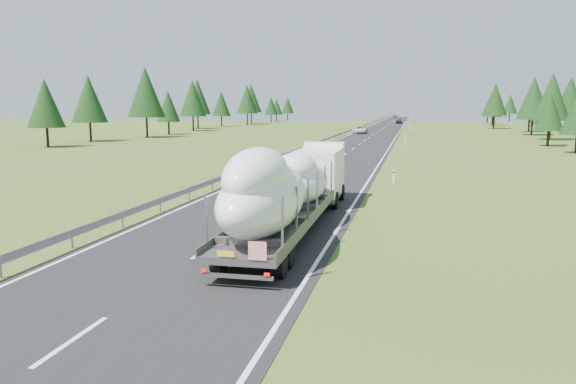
% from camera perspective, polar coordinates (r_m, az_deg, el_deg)
% --- Properties ---
extents(ground, '(400.00, 400.00, 0.00)m').
position_cam_1_polar(ground, '(14.95, -21.09, -13.98)').
color(ground, '#364F1A').
rests_on(ground, ground).
extents(road_surface, '(10.00, 400.00, 0.02)m').
position_cam_1_polar(road_surface, '(111.79, 8.67, 5.75)').
color(road_surface, black).
rests_on(road_surface, ground).
extents(guardrail, '(0.10, 400.00, 0.76)m').
position_cam_1_polar(guardrail, '(112.21, 5.96, 6.11)').
color(guardrail, slate).
rests_on(guardrail, ground).
extents(marker_posts, '(0.13, 350.08, 1.00)m').
position_cam_1_polar(marker_posts, '(166.45, 12.30, 6.78)').
color(marker_posts, silver).
rests_on(marker_posts, ground).
extents(highway_sign, '(0.08, 0.90, 2.60)m').
position_cam_1_polar(highway_sign, '(91.45, 12.32, 6.14)').
color(highway_sign, slate).
rests_on(highway_sign, ground).
extents(tree_line_left, '(15.65, 243.44, 12.63)m').
position_cam_1_polar(tree_line_left, '(105.18, -16.76, 9.29)').
color(tree_line_left, black).
rests_on(tree_line_left, ground).
extents(boat_truck, '(2.76, 18.75, 4.23)m').
position_cam_1_polar(boat_truck, '(24.68, 0.14, 0.68)').
color(boat_truck, white).
rests_on(boat_truck, ground).
extents(distant_van, '(2.80, 5.83, 1.60)m').
position_cam_1_polar(distant_van, '(117.37, 7.33, 6.30)').
color(distant_van, silver).
rests_on(distant_van, ground).
extents(distant_car_dark, '(2.07, 4.72, 1.58)m').
position_cam_1_polar(distant_car_dark, '(185.79, 11.22, 7.07)').
color(distant_car_dark, black).
rests_on(distant_car_dark, ground).
extents(distant_car_blue, '(2.13, 4.94, 1.58)m').
position_cam_1_polar(distant_car_blue, '(280.16, 10.82, 7.58)').
color(distant_car_blue, '#1C2051').
rests_on(distant_car_blue, ground).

